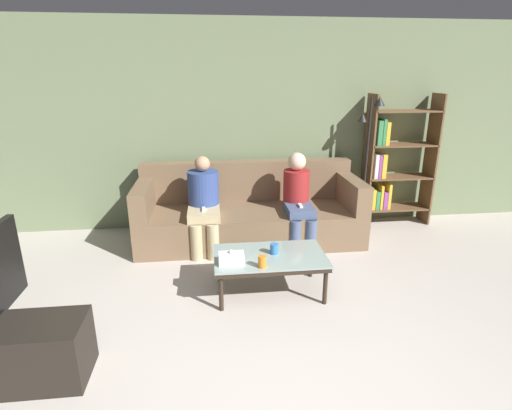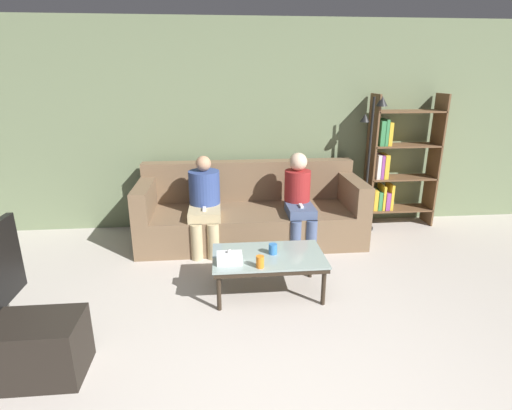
% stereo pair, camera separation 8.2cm
% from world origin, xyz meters
% --- Properties ---
extents(wall_back, '(12.00, 0.06, 2.60)m').
position_xyz_m(wall_back, '(0.00, 3.46, 1.30)').
color(wall_back, '#707F5B').
rests_on(wall_back, ground_plane).
extents(couch, '(2.65, 0.98, 0.91)m').
position_xyz_m(couch, '(0.00, 2.91, 0.32)').
color(couch, brown).
rests_on(couch, ground_plane).
extents(coffee_table, '(1.01, 0.61, 0.38)m').
position_xyz_m(coffee_table, '(0.05, 1.59, 0.34)').
color(coffee_table, '#8C9E99').
rests_on(coffee_table, ground_plane).
extents(cup_near_left, '(0.07, 0.07, 0.10)m').
position_xyz_m(cup_near_left, '(-0.05, 1.36, 0.43)').
color(cup_near_left, orange).
rests_on(cup_near_left, coffee_table).
extents(cup_near_right, '(0.08, 0.08, 0.10)m').
position_xyz_m(cup_near_right, '(0.10, 1.62, 0.43)').
color(cup_near_right, '#3372BF').
rests_on(cup_near_right, coffee_table).
extents(tissue_box, '(0.22, 0.12, 0.13)m').
position_xyz_m(tissue_box, '(-0.30, 1.46, 0.43)').
color(tissue_box, white).
rests_on(tissue_box, coffee_table).
extents(bookshelf, '(0.89, 0.32, 1.72)m').
position_xyz_m(bookshelf, '(1.90, 3.23, 0.81)').
color(bookshelf, brown).
rests_on(bookshelf, ground_plane).
extents(standing_lamp, '(0.31, 0.26, 1.70)m').
position_xyz_m(standing_lamp, '(1.52, 3.09, 1.04)').
color(standing_lamp, black).
rests_on(standing_lamp, ground_plane).
extents(seated_person_left_end, '(0.36, 0.67, 1.07)m').
position_xyz_m(seated_person_left_end, '(-0.55, 2.70, 0.57)').
color(seated_person_left_end, tan).
rests_on(seated_person_left_end, ground_plane).
extents(seated_person_mid_left, '(0.31, 0.64, 1.08)m').
position_xyz_m(seated_person_mid_left, '(0.55, 2.69, 0.57)').
color(seated_person_mid_left, '#47567A').
rests_on(seated_person_mid_left, ground_plane).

